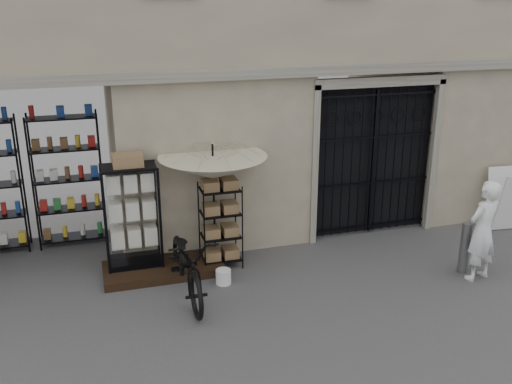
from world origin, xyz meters
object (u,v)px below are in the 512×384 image
object	(u,v)px
white_bucket	(223,277)
easel_sign	(507,200)
shopkeeper	(476,278)
bicycle	(189,295)
display_cabinet	(132,221)
wire_rack	(221,226)
steel_bollard	(465,248)
market_umbrella	(213,161)

from	to	relation	value
white_bucket	easel_sign	size ratio (longest dim) A/B	0.21
shopkeeper	white_bucket	bearing A→B (deg)	-29.41
bicycle	display_cabinet	bearing A→B (deg)	122.45
white_bucket	shopkeeper	xyz separation A→B (m)	(4.10, -1.02, -0.12)
wire_rack	shopkeeper	bearing A→B (deg)	-13.96
wire_rack	shopkeeper	world-z (taller)	wire_rack
wire_rack	steel_bollard	world-z (taller)	wire_rack
display_cabinet	bicycle	world-z (taller)	display_cabinet
white_bucket	easel_sign	bearing A→B (deg)	6.13
market_umbrella	easel_sign	distance (m)	6.05
bicycle	steel_bollard	world-z (taller)	bicycle
white_bucket	bicycle	xyz separation A→B (m)	(-0.62, -0.22, -0.12)
display_cabinet	steel_bollard	distance (m)	5.60
easel_sign	shopkeeper	bearing A→B (deg)	-132.40
white_bucket	steel_bollard	world-z (taller)	steel_bollard
bicycle	steel_bollard	bearing A→B (deg)	-8.46
easel_sign	display_cabinet	bearing A→B (deg)	-175.76
display_cabinet	easel_sign	world-z (taller)	display_cabinet
shopkeeper	market_umbrella	bearing A→B (deg)	-39.36
display_cabinet	white_bucket	xyz separation A→B (m)	(1.34, -0.84, -0.81)
shopkeeper	easel_sign	size ratio (longest dim) A/B	1.42
display_cabinet	wire_rack	world-z (taller)	display_cabinet
bicycle	shopkeeper	distance (m)	4.78
steel_bollard	shopkeeper	distance (m)	0.52
steel_bollard	market_umbrella	bearing A→B (deg)	158.68
bicycle	easel_sign	size ratio (longest dim) A/B	1.73
display_cabinet	wire_rack	size ratio (longest dim) A/B	1.26
white_bucket	steel_bollard	size ratio (longest dim) A/B	0.28
market_umbrella	steel_bollard	size ratio (longest dim) A/B	2.91
bicycle	shopkeeper	xyz separation A→B (m)	(4.71, -0.81, 0.00)
bicycle	white_bucket	bearing A→B (deg)	17.64
market_umbrella	white_bucket	distance (m)	1.91
wire_rack	market_umbrella	xyz separation A→B (m)	(-0.08, 0.11, 1.14)
market_umbrella	easel_sign	size ratio (longest dim) A/B	2.15
wire_rack	shopkeeper	xyz separation A→B (m)	(3.98, -1.69, -0.73)
bicycle	shopkeeper	world-z (taller)	bicycle
steel_bollard	wire_rack	bearing A→B (deg)	159.74
market_umbrella	easel_sign	bearing A→B (deg)	-1.36
display_cabinet	bicycle	bearing A→B (deg)	-52.13
steel_bollard	shopkeeper	world-z (taller)	steel_bollard
easel_sign	white_bucket	bearing A→B (deg)	-168.03
market_umbrella	shopkeeper	size ratio (longest dim) A/B	1.52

